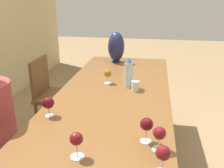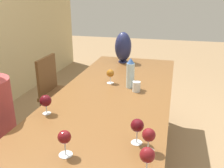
{
  "view_description": "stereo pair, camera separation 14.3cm",
  "coord_description": "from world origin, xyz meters",
  "px_view_note": "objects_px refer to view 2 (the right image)",
  "views": [
    {
      "loc": [
        -1.84,
        -0.31,
        1.54
      ],
      "look_at": [
        -0.05,
        0.0,
        0.87
      ],
      "focal_mm": 40.0,
      "sensor_mm": 36.0,
      "label": 1
    },
    {
      "loc": [
        -1.81,
        -0.45,
        1.54
      ],
      "look_at": [
        -0.05,
        0.0,
        0.87
      ],
      "focal_mm": 40.0,
      "sensor_mm": 36.0,
      "label": 2
    }
  ],
  "objects_px": {
    "wine_glass_0": "(147,156)",
    "wine_glass_1": "(64,138)",
    "water_tumbler": "(136,87)",
    "wine_glass_2": "(149,136)",
    "chair_far": "(59,91)",
    "wine_glass_3": "(137,126)",
    "wine_glass_5": "(46,101)",
    "wine_glass_4": "(110,74)",
    "water_bottle": "(130,73)",
    "vase": "(123,47)"
  },
  "relations": [
    {
      "from": "water_bottle",
      "to": "wine_glass_0",
      "type": "xyz_separation_m",
      "value": [
        -1.06,
        -0.27,
        -0.02
      ]
    },
    {
      "from": "wine_glass_4",
      "to": "wine_glass_5",
      "type": "xyz_separation_m",
      "value": [
        -0.69,
        0.26,
        0.0
      ]
    },
    {
      "from": "vase",
      "to": "chair_far",
      "type": "xyz_separation_m",
      "value": [
        -0.37,
        0.66,
        -0.47
      ]
    },
    {
      "from": "water_tumbler",
      "to": "wine_glass_1",
      "type": "xyz_separation_m",
      "value": [
        -0.94,
        0.21,
        0.06
      ]
    },
    {
      "from": "water_bottle",
      "to": "water_tumbler",
      "type": "xyz_separation_m",
      "value": [
        -0.08,
        -0.07,
        -0.08
      ]
    },
    {
      "from": "wine_glass_3",
      "to": "wine_glass_4",
      "type": "height_order",
      "value": "wine_glass_3"
    },
    {
      "from": "water_bottle",
      "to": "wine_glass_3",
      "type": "bearing_deg",
      "value": -167.07
    },
    {
      "from": "wine_glass_0",
      "to": "wine_glass_2",
      "type": "relative_size",
      "value": 1.08
    },
    {
      "from": "chair_far",
      "to": "wine_glass_0",
      "type": "bearing_deg",
      "value": -141.93
    },
    {
      "from": "water_tumbler",
      "to": "wine_glass_0",
      "type": "relative_size",
      "value": 0.6
    },
    {
      "from": "vase",
      "to": "chair_far",
      "type": "relative_size",
      "value": 0.4
    },
    {
      "from": "wine_glass_2",
      "to": "wine_glass_3",
      "type": "distance_m",
      "value": 0.09
    },
    {
      "from": "wine_glass_0",
      "to": "wine_glass_1",
      "type": "xyz_separation_m",
      "value": [
        0.05,
        0.41,
        -0.0
      ]
    },
    {
      "from": "wine_glass_4",
      "to": "chair_far",
      "type": "bearing_deg",
      "value": 63.06
    },
    {
      "from": "water_tumbler",
      "to": "wine_glass_1",
      "type": "relative_size",
      "value": 0.62
    },
    {
      "from": "chair_far",
      "to": "water_bottle",
      "type": "bearing_deg",
      "value": -114.98
    },
    {
      "from": "water_tumbler",
      "to": "wine_glass_4",
      "type": "relative_size",
      "value": 0.67
    },
    {
      "from": "wine_glass_5",
      "to": "wine_glass_1",
      "type": "bearing_deg",
      "value": -141.17
    },
    {
      "from": "wine_glass_2",
      "to": "wine_glass_4",
      "type": "bearing_deg",
      "value": 25.44
    },
    {
      "from": "water_tumbler",
      "to": "wine_glass_5",
      "type": "xyz_separation_m",
      "value": [
        -0.55,
        0.52,
        0.05
      ]
    },
    {
      "from": "vase",
      "to": "wine_glass_0",
      "type": "relative_size",
      "value": 2.46
    },
    {
      "from": "water_tumbler",
      "to": "chair_far",
      "type": "height_order",
      "value": "chair_far"
    },
    {
      "from": "water_bottle",
      "to": "chair_far",
      "type": "bearing_deg",
      "value": 65.02
    },
    {
      "from": "wine_glass_3",
      "to": "water_bottle",
      "type": "bearing_deg",
      "value": 12.93
    },
    {
      "from": "vase",
      "to": "wine_glass_0",
      "type": "bearing_deg",
      "value": -164.83
    },
    {
      "from": "wine_glass_3",
      "to": "water_tumbler",
      "type": "bearing_deg",
      "value": 9.29
    },
    {
      "from": "water_bottle",
      "to": "wine_glass_1",
      "type": "xyz_separation_m",
      "value": [
        -1.02,
        0.14,
        -0.03
      ]
    },
    {
      "from": "wine_glass_3",
      "to": "wine_glass_4",
      "type": "xyz_separation_m",
      "value": [
        0.88,
        0.38,
        -0.01
      ]
    },
    {
      "from": "vase",
      "to": "wine_glass_0",
      "type": "xyz_separation_m",
      "value": [
        -1.85,
        -0.5,
        -0.08
      ]
    },
    {
      "from": "water_tumbler",
      "to": "chair_far",
      "type": "relative_size",
      "value": 0.1
    },
    {
      "from": "wine_glass_1",
      "to": "wine_glass_3",
      "type": "height_order",
      "value": "wine_glass_3"
    },
    {
      "from": "wine_glass_1",
      "to": "wine_glass_3",
      "type": "bearing_deg",
      "value": -59.39
    },
    {
      "from": "wine_glass_1",
      "to": "wine_glass_5",
      "type": "relative_size",
      "value": 1.03
    },
    {
      "from": "water_bottle",
      "to": "wine_glass_0",
      "type": "bearing_deg",
      "value": -165.72
    },
    {
      "from": "water_tumbler",
      "to": "wine_glass_2",
      "type": "height_order",
      "value": "wine_glass_2"
    },
    {
      "from": "water_bottle",
      "to": "wine_glass_1",
      "type": "distance_m",
      "value": 1.03
    },
    {
      "from": "chair_far",
      "to": "wine_glass_3",
      "type": "bearing_deg",
      "value": -138.95
    },
    {
      "from": "water_bottle",
      "to": "vase",
      "type": "distance_m",
      "value": 0.82
    },
    {
      "from": "wine_glass_0",
      "to": "wine_glass_5",
      "type": "distance_m",
      "value": 0.85
    },
    {
      "from": "wine_glass_3",
      "to": "wine_glass_5",
      "type": "relative_size",
      "value": 1.08
    },
    {
      "from": "water_bottle",
      "to": "wine_glass_3",
      "type": "relative_size",
      "value": 1.81
    },
    {
      "from": "wine_glass_5",
      "to": "chair_far",
      "type": "relative_size",
      "value": 0.15
    },
    {
      "from": "vase",
      "to": "wine_glass_5",
      "type": "relative_size",
      "value": 2.62
    },
    {
      "from": "water_tumbler",
      "to": "vase",
      "type": "height_order",
      "value": "vase"
    },
    {
      "from": "water_bottle",
      "to": "wine_glass_5",
      "type": "relative_size",
      "value": 1.95
    },
    {
      "from": "water_bottle",
      "to": "wine_glass_3",
      "type": "xyz_separation_m",
      "value": [
        -0.82,
        -0.19,
        -0.02
      ]
    },
    {
      "from": "wine_glass_3",
      "to": "chair_far",
      "type": "distance_m",
      "value": 1.68
    },
    {
      "from": "water_tumbler",
      "to": "wine_glass_2",
      "type": "relative_size",
      "value": 0.65
    },
    {
      "from": "water_bottle",
      "to": "wine_glass_0",
      "type": "relative_size",
      "value": 1.83
    },
    {
      "from": "wine_glass_2",
      "to": "water_bottle",
      "type": "bearing_deg",
      "value": 16.22
    }
  ]
}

